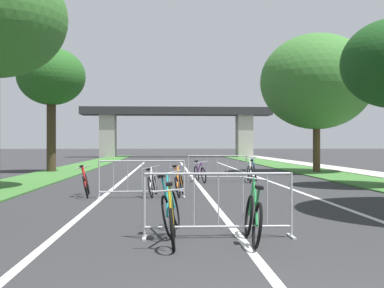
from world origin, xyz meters
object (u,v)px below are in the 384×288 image
(bicycle_silver_7, at_px, (152,184))
(bicycle_purple_2, at_px, (200,173))
(bicycle_teal_8, at_px, (171,209))
(bicycle_blue_1, at_px, (255,171))
(tree_right_pine_near, at_px, (317,82))
(crowd_barrier_nearest, at_px, (218,205))
(bicycle_orange_4, at_px, (179,184))
(crowd_barrier_second, at_px, (142,179))
(bicycle_green_0, at_px, (253,218))
(bicycle_yellow_5, at_px, (172,221))
(tree_left_cypress_far, at_px, (51,78))
(bicycle_red_6, at_px, (86,184))
(crowd_barrier_third, at_px, (217,168))
(bicycle_white_3, at_px, (250,173))

(bicycle_silver_7, bearing_deg, bicycle_purple_2, 76.72)
(bicycle_silver_7, distance_m, bicycle_teal_8, 5.89)
(bicycle_blue_1, xyz_separation_m, bicycle_teal_8, (-3.60, -11.86, 0.03))
(tree_right_pine_near, relative_size, bicycle_teal_8, 4.31)
(bicycle_silver_7, bearing_deg, crowd_barrier_nearest, -73.72)
(bicycle_purple_2, bearing_deg, bicycle_orange_4, 68.35)
(crowd_barrier_nearest, relative_size, crowd_barrier_second, 0.99)
(crowd_barrier_nearest, xyz_separation_m, bicycle_silver_7, (-1.24, 6.38, -0.17))
(crowd_barrier_nearest, bearing_deg, bicycle_purple_2, 87.57)
(bicycle_green_0, xyz_separation_m, bicycle_yellow_5, (-1.24, -0.08, -0.02))
(tree_left_cypress_far, bearing_deg, bicycle_yellow_5, -72.00)
(bicycle_red_6, bearing_deg, tree_right_pine_near, 40.68)
(bicycle_purple_2, relative_size, bicycle_orange_4, 1.04)
(crowd_barrier_nearest, bearing_deg, bicycle_teal_8, 146.62)
(tree_right_pine_near, xyz_separation_m, crowd_barrier_second, (-8.56, -11.58, -4.24))
(bicycle_purple_2, distance_m, bicycle_teal_8, 11.08)
(bicycle_green_0, bearing_deg, bicycle_purple_2, 93.04)
(bicycle_blue_1, bearing_deg, crowd_barrier_third, -153.18)
(bicycle_green_0, bearing_deg, bicycle_yellow_5, -173.43)
(tree_right_pine_near, height_order, crowd_barrier_nearest, tree_right_pine_near)
(bicycle_orange_4, height_order, bicycle_silver_7, bicycle_orange_4)
(crowd_barrier_second, bearing_deg, bicycle_teal_8, -82.11)
(crowd_barrier_nearest, bearing_deg, tree_left_cypress_far, 110.43)
(crowd_barrier_third, bearing_deg, crowd_barrier_nearest, -95.91)
(tree_left_cypress_far, xyz_separation_m, bicycle_silver_7, (5.71, -12.26, -4.68))
(tree_right_pine_near, height_order, crowd_barrier_third, tree_right_pine_near)
(crowd_barrier_second, bearing_deg, bicycle_blue_1, 55.85)
(tree_right_pine_near, distance_m, crowd_barrier_second, 15.01)
(crowd_barrier_second, xyz_separation_m, bicycle_red_6, (-1.63, 0.51, -0.16))
(crowd_barrier_nearest, relative_size, bicycle_green_0, 1.44)
(crowd_barrier_third, xyz_separation_m, bicycle_teal_8, (-1.99, -11.40, -0.12))
(tree_left_cypress_far, bearing_deg, tree_right_pine_near, -4.52)
(bicycle_white_3, bearing_deg, crowd_barrier_third, 161.20)
(tree_right_pine_near, relative_size, bicycle_orange_4, 4.55)
(crowd_barrier_nearest, relative_size, crowd_barrier_third, 1.00)
(crowd_barrier_second, bearing_deg, crowd_barrier_nearest, -75.71)
(tree_left_cypress_far, distance_m, bicycle_teal_8, 19.71)
(crowd_barrier_second, bearing_deg, bicycle_red_6, 162.80)
(crowd_barrier_nearest, distance_m, crowd_barrier_third, 11.97)
(bicycle_green_0, bearing_deg, tree_right_pine_near, 72.90)
(crowd_barrier_third, height_order, bicycle_red_6, crowd_barrier_third)
(bicycle_purple_2, bearing_deg, crowd_barrier_third, -163.46)
(bicycle_green_0, bearing_deg, tree_left_cypress_far, 114.39)
(tree_right_pine_near, relative_size, bicycle_purple_2, 4.38)
(bicycle_green_0, distance_m, bicycle_blue_1, 12.94)
(tree_left_cypress_far, height_order, crowd_barrier_third, tree_left_cypress_far)
(crowd_barrier_second, distance_m, bicycle_green_0, 6.62)
(bicycle_orange_4, bearing_deg, tree_left_cypress_far, 126.45)
(bicycle_purple_2, relative_size, bicycle_teal_8, 0.98)
(crowd_barrier_second, height_order, bicycle_yellow_5, crowd_barrier_second)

